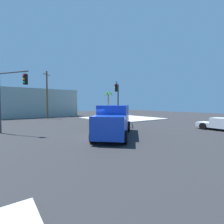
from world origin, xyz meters
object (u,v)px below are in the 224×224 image
at_px(traffic_light_primary, 8,93).
at_px(utility_pole, 47,94).
at_px(vending_machine_red, 124,114).
at_px(traffic_light_secondary, 117,97).
at_px(palm_tree_far, 108,100).
at_px(delivery_truck, 114,120).
at_px(pickup_white, 223,124).

xyz_separation_m(traffic_light_primary, utility_pole, (7.66, 15.45, 0.87)).
bearing_deg(traffic_light_primary, vending_machine_red, 15.28).
height_order(traffic_light_secondary, palm_tree_far, traffic_light_secondary).
height_order(delivery_truck, palm_tree_far, palm_tree_far).
xyz_separation_m(traffic_light_primary, palm_tree_far, (18.66, 9.72, -0.24)).
bearing_deg(palm_tree_far, pickup_white, -88.53).
height_order(traffic_light_secondary, pickup_white, traffic_light_secondary).
distance_m(vending_machine_red, utility_pole, 15.79).
xyz_separation_m(delivery_truck, pickup_white, (11.30, -4.91, -0.74)).
distance_m(traffic_light_secondary, utility_pole, 16.60).
bearing_deg(pickup_white, delivery_truck, 156.53).
height_order(traffic_light_primary, utility_pole, utility_pole).
relative_size(traffic_light_primary, pickup_white, 1.17).
height_order(delivery_truck, vending_machine_red, delivery_truck).
bearing_deg(vending_machine_red, traffic_light_primary, -164.72).
bearing_deg(traffic_light_primary, traffic_light_secondary, -0.46).
distance_m(pickup_white, utility_pole, 29.64).
xyz_separation_m(delivery_truck, traffic_light_primary, (-7.91, 6.62, 2.56)).
relative_size(traffic_light_secondary, pickup_white, 1.11).
relative_size(delivery_truck, vending_machine_red, 4.02).
bearing_deg(palm_tree_far, traffic_light_primary, -152.49).
distance_m(traffic_light_primary, pickup_white, 22.64).
relative_size(vending_machine_red, utility_pole, 0.19).
distance_m(traffic_light_secondary, pickup_white, 13.23).
xyz_separation_m(pickup_white, vending_machine_red, (-0.16, 16.73, 0.34)).
bearing_deg(palm_tree_far, vending_machine_red, -85.10).
bearing_deg(traffic_light_secondary, vending_machine_red, 43.21).
bearing_deg(pickup_white, utility_pole, 113.17).
distance_m(traffic_light_secondary, palm_tree_far, 11.15).
bearing_deg(traffic_light_secondary, palm_tree_far, 61.81).
bearing_deg(traffic_light_primary, delivery_truck, -39.96).
bearing_deg(palm_tree_far, utility_pole, 152.50).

